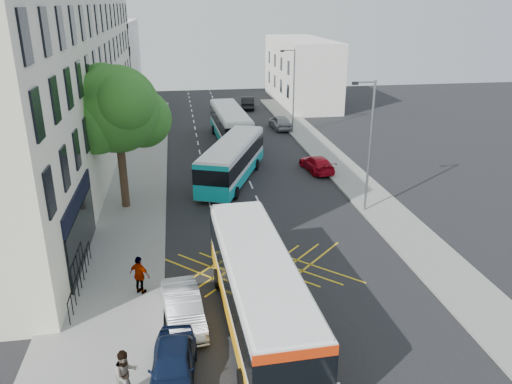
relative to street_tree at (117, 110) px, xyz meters
name	(u,v)px	position (x,y,z in m)	size (l,w,h in m)	color
ground	(320,343)	(8.51, -14.97, -6.29)	(120.00, 120.00, 0.00)	black
pavement_left	(126,207)	(0.01, 0.03, -6.22)	(5.00, 70.00, 0.15)	gray
pavement_right	(366,193)	(16.01, 0.03, -6.22)	(3.00, 70.00, 0.15)	gray
terrace_main	(53,81)	(-5.49, 9.52, 0.46)	(8.30, 45.00, 13.50)	beige
terrace_far	(105,61)	(-5.49, 40.03, -1.29)	(8.00, 20.00, 10.00)	silver
building_right	(301,71)	(19.51, 33.03, -2.29)	(6.00, 18.00, 8.00)	silver
street_tree	(117,110)	(0.00, 0.00, 0.00)	(6.30, 5.70, 8.80)	#382619
lamp_near	(369,140)	(14.71, -2.97, -1.68)	(1.45, 0.15, 8.00)	slate
lamp_far	(293,87)	(14.71, 17.03, -1.68)	(1.45, 0.15, 8.00)	slate
railings	(80,277)	(-1.19, -9.67, -5.57)	(0.08, 5.60, 1.14)	black
bus_near	(258,288)	(6.33, -13.38, -4.64)	(3.08, 11.28, 3.15)	silver
bus_mid	(232,161)	(7.30, 4.13, -4.75)	(6.10, 10.59, 2.93)	silver
bus_far	(230,124)	(8.39, 15.23, -4.68)	(3.04, 10.98, 3.06)	silver
parked_car_blue	(173,365)	(2.91, -16.17, -5.63)	(1.57, 3.89, 1.33)	#0D1836
parked_car_silver	(183,308)	(3.33, -12.79, -5.61)	(1.44, 4.12, 1.36)	#B4B6BD
red_hatchback	(317,164)	(14.01, 5.31, -5.69)	(1.68, 4.14, 1.20)	#AB0718
distant_car_grey	(226,109)	(9.24, 27.64, -5.71)	(1.94, 4.20, 1.17)	#42454A
distant_car_silver	(280,122)	(14.01, 19.25, -5.57)	(1.69, 4.21, 1.44)	#929499
distant_car_dark	(248,103)	(12.17, 30.18, -5.55)	(1.56, 4.48, 1.48)	black
pedestrian_near	(126,375)	(1.42, -16.84, -5.25)	(0.87, 0.68, 1.79)	gray
pedestrian_far	(140,275)	(1.51, -10.50, -5.25)	(1.05, 0.44, 1.79)	gray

